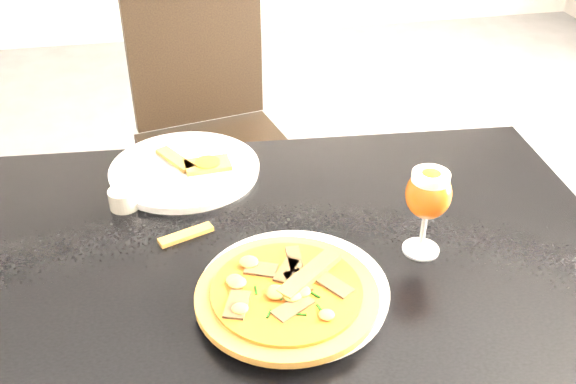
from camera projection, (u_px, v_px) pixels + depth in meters
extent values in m
cube|color=black|center=(283.00, 255.00, 1.14)|extent=(1.26, 0.89, 0.03)
cylinder|color=black|center=(49.00, 306.00, 1.57)|extent=(0.05, 0.05, 0.72)
cylinder|color=black|center=(472.00, 270.00, 1.68)|extent=(0.05, 0.05, 0.72)
cube|color=black|center=(221.00, 158.00, 1.96)|extent=(0.52, 0.52, 0.04)
cylinder|color=black|center=(188.00, 270.00, 1.90)|extent=(0.04, 0.04, 0.45)
cylinder|color=black|center=(298.00, 241.00, 2.01)|extent=(0.04, 0.04, 0.45)
cylinder|color=black|center=(159.00, 207.00, 2.17)|extent=(0.04, 0.04, 0.45)
cylinder|color=black|center=(257.00, 185.00, 2.29)|extent=(0.04, 0.04, 0.45)
cube|color=black|center=(196.00, 55.00, 1.97)|extent=(0.42, 0.12, 0.44)
cylinder|color=white|center=(294.00, 291.00, 1.03)|extent=(0.35, 0.35, 0.02)
cylinder|color=olive|center=(287.00, 295.00, 1.00)|extent=(0.29, 0.29, 0.01)
cylinder|color=red|center=(287.00, 291.00, 0.99)|extent=(0.24, 0.24, 0.01)
cube|color=#44301D|center=(306.00, 286.00, 1.00)|extent=(0.06, 0.03, 0.00)
cube|color=#44301D|center=(301.00, 269.00, 1.03)|extent=(0.06, 0.06, 0.00)
cube|color=#44301D|center=(269.00, 261.00, 1.05)|extent=(0.04, 0.06, 0.00)
cube|color=#44301D|center=(268.00, 285.00, 1.00)|extent=(0.06, 0.05, 0.00)
cube|color=#44301D|center=(260.00, 302.00, 0.96)|extent=(0.06, 0.05, 0.00)
cube|color=#44301D|center=(286.00, 321.00, 0.93)|extent=(0.04, 0.06, 0.00)
cube|color=#44301D|center=(302.00, 297.00, 0.97)|extent=(0.06, 0.06, 0.00)
ellipsoid|color=gold|center=(297.00, 281.00, 1.00)|extent=(0.03, 0.03, 0.01)
ellipsoid|color=gold|center=(291.00, 258.00, 1.05)|extent=(0.03, 0.03, 0.01)
ellipsoid|color=gold|center=(278.00, 280.00, 1.00)|extent=(0.03, 0.03, 0.01)
ellipsoid|color=gold|center=(241.00, 284.00, 0.99)|extent=(0.03, 0.03, 0.01)
ellipsoid|color=gold|center=(277.00, 293.00, 0.98)|extent=(0.03, 0.03, 0.01)
ellipsoid|color=gold|center=(283.00, 320.00, 0.93)|extent=(0.03, 0.03, 0.01)
ellipsoid|color=gold|center=(296.00, 294.00, 0.98)|extent=(0.03, 0.03, 0.01)
ellipsoid|color=gold|center=(333.00, 290.00, 0.98)|extent=(0.03, 0.03, 0.01)
cube|color=#13420B|center=(289.00, 282.00, 1.00)|extent=(0.01, 0.02, 0.00)
cube|color=#13420B|center=(272.00, 272.00, 1.02)|extent=(0.01, 0.02, 0.00)
cube|color=#13420B|center=(241.00, 278.00, 1.01)|extent=(0.02, 0.01, 0.00)
cube|color=#13420B|center=(268.00, 293.00, 0.98)|extent=(0.02, 0.01, 0.00)
cube|color=#13420B|center=(266.00, 313.00, 0.95)|extent=(0.01, 0.02, 0.00)
cube|color=#13420B|center=(289.00, 295.00, 0.98)|extent=(0.00, 0.02, 0.00)
cube|color=#13420B|center=(310.00, 302.00, 0.97)|extent=(0.01, 0.02, 0.00)
cube|color=#13420B|center=(336.00, 289.00, 0.99)|extent=(0.02, 0.01, 0.00)
cube|color=#13420B|center=(302.00, 280.00, 1.01)|extent=(0.02, 0.01, 0.00)
cube|color=olive|center=(301.00, 270.00, 1.02)|extent=(0.12, 0.11, 0.01)
cylinder|color=white|center=(185.00, 170.00, 1.34)|extent=(0.40, 0.40, 0.02)
cube|color=olive|center=(175.00, 159.00, 1.35)|extent=(0.08, 0.11, 0.01)
cube|color=olive|center=(208.00, 165.00, 1.33)|extent=(0.10, 0.06, 0.01)
cylinder|color=red|center=(207.00, 162.00, 1.33)|extent=(0.05, 0.05, 0.00)
cube|color=olive|center=(186.00, 235.00, 1.16)|extent=(0.10, 0.06, 0.01)
cylinder|color=beige|center=(124.00, 199.00, 1.23)|extent=(0.06, 0.06, 0.04)
cylinder|color=gold|center=(123.00, 193.00, 1.22)|extent=(0.05, 0.05, 0.01)
cylinder|color=silver|center=(421.00, 249.00, 1.13)|extent=(0.06, 0.06, 0.00)
cylinder|color=silver|center=(423.00, 232.00, 1.11)|extent=(0.01, 0.01, 0.07)
ellipsoid|color=#A0430F|center=(429.00, 194.00, 1.06)|extent=(0.08, 0.08, 0.09)
cylinder|color=white|center=(431.00, 177.00, 1.05)|extent=(0.06, 0.06, 0.01)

